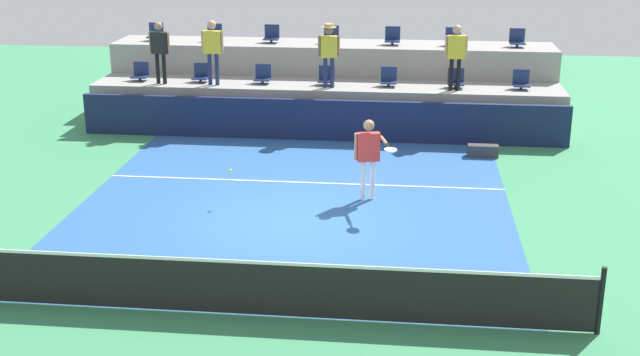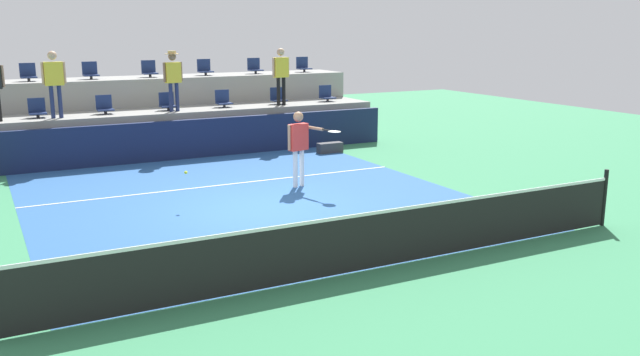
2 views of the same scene
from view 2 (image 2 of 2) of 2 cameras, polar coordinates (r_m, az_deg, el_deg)
ground_plane at (r=13.78m, az=-4.85°, el=-2.65°), size 40.00×40.00×0.00m
court_inner_paint at (r=14.67m, az=-6.36°, el=-1.71°), size 9.00×10.00×0.01m
court_service_line at (r=15.95m, az=-8.19°, el=-0.58°), size 9.00×0.06×0.00m
tennis_net at (r=10.21m, az=3.86°, el=-5.23°), size 10.48×0.08×1.07m
sponsor_backboard at (r=19.22m, az=-11.83°, el=3.20°), size 13.00×0.16×1.10m
seating_tier_lower at (r=20.45m, az=-12.84°, el=3.92°), size 13.00×1.80×1.25m
seating_tier_upper at (r=22.12m, az=-14.11°, el=5.62°), size 13.00×1.80×2.10m
stadium_chair_lower_left at (r=19.69m, az=-22.90°, el=5.38°), size 0.44×0.40×0.52m
stadium_chair_lower_mid_left at (r=19.91m, az=-17.84°, el=5.84°), size 0.44×0.40×0.52m
stadium_chair_lower_center at (r=20.28m, az=-12.84°, el=6.25°), size 0.44×0.40×0.52m
stadium_chair_lower_mid_right at (r=20.78m, az=-8.23°, el=6.58°), size 0.44×0.40×0.52m
stadium_chair_lower_right at (r=21.45m, az=-3.60°, el=6.88°), size 0.44×0.40×0.52m
stadium_chair_lower_far_right at (r=22.22m, az=0.55°, el=7.10°), size 0.44×0.40×0.52m
stadium_chair_upper_left at (r=21.41m, az=-23.56°, el=8.13°), size 0.44×0.40×0.52m
stadium_chair_upper_mid_left at (r=21.60m, az=-18.93°, el=8.53°), size 0.44×0.40×0.52m
stadium_chair_upper_center at (r=21.94m, az=-14.31°, el=8.87°), size 0.44×0.40×0.52m
stadium_chair_upper_mid_right at (r=22.43m, az=-9.77°, el=9.15°), size 0.44×0.40×0.52m
stadium_chair_upper_right at (r=23.02m, az=-5.58°, el=9.36°), size 0.44×0.40×0.52m
stadium_chair_upper_far_right at (r=23.77m, az=-1.43°, el=9.52°), size 0.44×0.40×0.52m
tennis_player at (r=15.42m, az=-1.74°, el=3.17°), size 0.95×1.17×1.76m
spectator_in_grey at (r=19.28m, az=-21.67°, el=7.94°), size 0.61×0.24×1.78m
spectator_with_hat at (r=19.87m, az=-12.39°, el=8.59°), size 0.59×0.46×1.73m
spectator_in_white at (r=21.01m, az=-3.35°, el=9.08°), size 0.61×0.26×1.75m
tennis_ball at (r=13.96m, az=-11.33°, el=0.46°), size 0.07×0.07×0.07m
equipment_bag at (r=19.85m, az=0.85°, el=2.59°), size 0.76×0.28×0.30m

